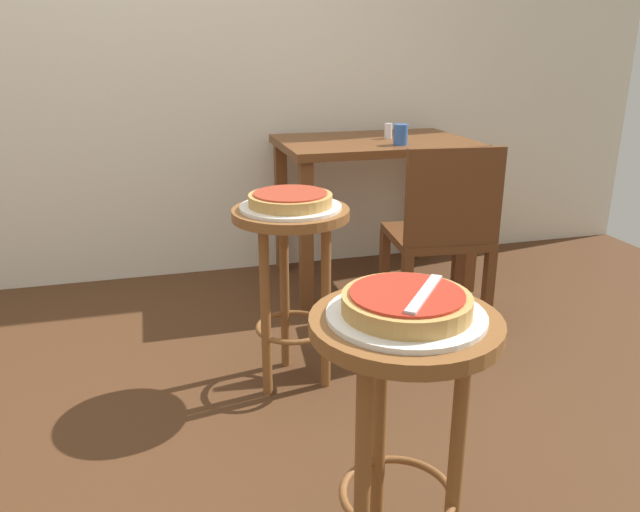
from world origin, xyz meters
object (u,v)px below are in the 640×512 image
pizza_foreground (407,303)px  dining_table (374,165)px  wooden_chair (442,233)px  pizza_server_knife (424,293)px  pizza_middle (290,199)px  cup_near_edge (401,135)px  serving_plate_foreground (406,315)px  stool_middle (291,254)px  stool_foreground (402,388)px  serving_plate_middle (291,207)px  condiment_shaker (388,131)px

pizza_foreground → dining_table: size_ratio=0.29×
wooden_chair → pizza_foreground: bearing=-119.6°
dining_table → pizza_server_knife: dining_table is taller
pizza_middle → cup_near_edge: cup_near_edge is taller
serving_plate_foreground → stool_middle: (-0.03, 0.96, -0.18)m
cup_near_edge → wooden_chair: (-0.00, -0.50, -0.35)m
serving_plate_foreground → cup_near_edge: bearing=68.2°
stool_middle → wooden_chair: bearing=18.7°
stool_foreground → serving_plate_middle: 0.97m
serving_plate_middle → condiment_shaker: size_ratio=4.68×
serving_plate_middle → pizza_server_knife: pizza_server_knife is taller
pizza_foreground → pizza_middle: 0.96m
pizza_foreground → pizza_middle: same height
stool_foreground → pizza_server_knife: (0.03, -0.02, 0.23)m
stool_middle → pizza_server_knife: bearing=-86.3°
wooden_chair → pizza_server_knife: wooden_chair is taller
stool_middle → pizza_server_knife: pizza_server_knife is taller
pizza_foreground → pizza_server_knife: bearing=-33.7°
serving_plate_foreground → condiment_shaker: 2.03m
condiment_shaker → pizza_server_knife: size_ratio=0.35×
serving_plate_middle → dining_table: (0.65, 0.94, -0.06)m
stool_middle → dining_table: (0.65, 0.94, 0.12)m
pizza_foreground → serving_plate_middle: 0.96m
condiment_shaker → wooden_chair: (-0.02, -0.71, -0.34)m
serving_plate_foreground → serving_plate_middle: same height
stool_middle → pizza_middle: (-0.00, -0.00, 0.20)m
serving_plate_middle → pizza_middle: size_ratio=1.22×
cup_near_edge → pizza_server_knife: size_ratio=0.45×
pizza_foreground → cup_near_edge: 1.83m
pizza_middle → condiment_shaker: size_ratio=3.84×
stool_foreground → cup_near_edge: 1.85m
serving_plate_foreground → dining_table: (0.62, 1.89, -0.06)m
stool_middle → dining_table: 1.15m
stool_middle → cup_near_edge: cup_near_edge is taller
pizza_foreground → stool_middle: 0.98m
stool_foreground → dining_table: dining_table is taller
pizza_foreground → cup_near_edge: bearing=68.2°
stool_middle → stool_foreground: bearing=-88.0°
stool_middle → cup_near_edge: size_ratio=6.98×
serving_plate_foreground → stool_middle: bearing=92.0°
stool_foreground → dining_table: (0.62, 1.89, 0.12)m
condiment_shaker → pizza_server_knife: bearing=-109.1°
condiment_shaker → wooden_chair: wooden_chair is taller
wooden_chair → pizza_server_knife: size_ratio=3.86×
dining_table → cup_near_edge: (0.06, -0.19, 0.18)m
serving_plate_middle → cup_near_edge: 1.04m
stool_middle → dining_table: dining_table is taller
pizza_server_knife → dining_table: bearing=22.0°
pizza_middle → cup_near_edge: size_ratio=3.00×
pizza_foreground → wooden_chair: size_ratio=0.33×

